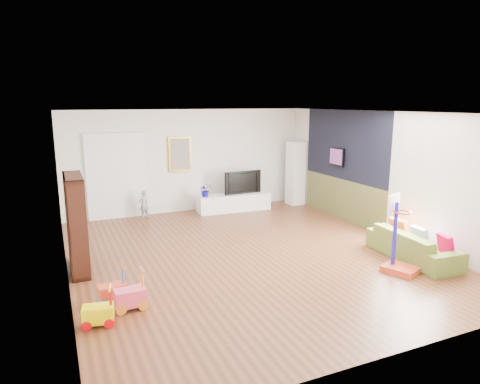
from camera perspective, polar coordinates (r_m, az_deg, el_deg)
name	(u,v)px	position (r m, az deg, el deg)	size (l,w,h in m)	color
floor	(248,254)	(8.38, 1.12, -8.24)	(6.50, 7.50, 0.00)	brown
ceiling	(249,112)	(7.87, 1.20, 10.56)	(6.50, 7.50, 0.00)	white
wall_back	(189,161)	(11.48, -6.81, 4.14)	(6.50, 0.00, 2.70)	silver
wall_front	(394,246)	(4.99, 19.86, -6.79)	(6.50, 0.00, 2.70)	silver
wall_left	(62,202)	(7.29, -22.68, -1.20)	(0.00, 7.50, 2.70)	silver
wall_right	(384,174)	(9.82, 18.62, 2.29)	(0.00, 7.50, 2.70)	white
navy_accent	(344,145)	(10.81, 13.74, 6.08)	(0.01, 3.20, 1.70)	black
olive_wainscot	(342,199)	(11.02, 13.39, -0.91)	(0.01, 3.20, 1.00)	brown
doorway	(117,177)	(11.08, -16.14, 1.91)	(1.45, 0.06, 2.10)	white
painting_back	(180,154)	(11.34, -7.99, 5.04)	(0.62, 0.06, 0.92)	gold
artwork_right	(337,157)	(10.96, 12.75, 4.63)	(0.04, 0.56, 0.46)	#7F3F8C
media_console	(234,202)	(11.53, -0.83, -1.40)	(1.98, 0.49, 0.46)	white
tall_cabinet	(295,173)	(12.28, 7.41, 2.50)	(0.42, 0.42, 1.79)	white
bookshelf	(76,224)	(7.87, -20.99, -3.97)	(0.30, 1.15, 1.68)	black
sofa	(413,245)	(8.65, 22.04, -6.57)	(1.86, 0.73, 0.54)	#5A6E27
basketball_hoop	(404,234)	(7.82, 20.97, -5.31)	(0.47, 0.57, 1.36)	#BF3D21
ride_on_yellow	(98,307)	(6.07, -18.45, -14.37)	(0.39, 0.24, 0.52)	#EFE000
ride_on_orange	(112,286)	(6.64, -16.73, -11.92)	(0.39, 0.24, 0.52)	#CA4121
ride_on_pink	(130,290)	(6.37, -14.48, -12.59)	(0.43, 0.27, 0.57)	#FC4D72
child	(144,204)	(11.01, -12.69, -1.60)	(0.27, 0.18, 0.73)	gray
tv	(241,182)	(11.56, 0.14, 1.38)	(1.08, 0.14, 0.62)	black
vase_plant	(205,190)	(11.15, -4.64, 0.25)	(0.32, 0.27, 0.35)	#0C0887
pillow_left	(446,244)	(8.40, 25.72, -6.31)	(0.10, 0.36, 0.36)	#D0003D
pillow_center	(420,236)	(8.70, 22.86, -5.45)	(0.09, 0.35, 0.35)	white
pillow_right	(399,228)	(9.08, 20.41, -4.55)	(0.10, 0.39, 0.39)	#D3491A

